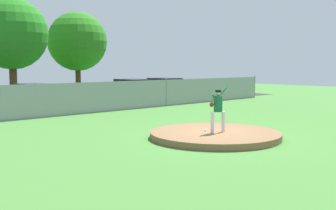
{
  "coord_description": "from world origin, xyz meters",
  "views": [
    {
      "loc": [
        -11.46,
        -9.48,
        2.7
      ],
      "look_at": [
        -0.55,
        1.98,
        1.14
      ],
      "focal_mm": 42.74,
      "sensor_mm": 36.0,
      "label": 1
    }
  ],
  "objects_px": {
    "parked_car_burgundy": "(133,91)",
    "parked_car_champagne": "(34,96)",
    "baseball": "(205,130)",
    "parked_car_teal": "(164,88)",
    "pitcher_youth": "(218,106)"
  },
  "relations": [
    {
      "from": "parked_car_burgundy",
      "to": "parked_car_champagne",
      "type": "bearing_deg",
      "value": 173.12
    },
    {
      "from": "baseball",
      "to": "parked_car_burgundy",
      "type": "relative_size",
      "value": 0.02
    },
    {
      "from": "baseball",
      "to": "parked_car_teal",
      "type": "bearing_deg",
      "value": 51.72
    },
    {
      "from": "pitcher_youth",
      "to": "baseball",
      "type": "bearing_deg",
      "value": 102.04
    },
    {
      "from": "baseball",
      "to": "parked_car_burgundy",
      "type": "distance_m",
      "value": 15.7
    },
    {
      "from": "parked_car_teal",
      "to": "pitcher_youth",
      "type": "bearing_deg",
      "value": -127.08
    },
    {
      "from": "parked_car_teal",
      "to": "parked_car_champagne",
      "type": "distance_m",
      "value": 11.27
    },
    {
      "from": "pitcher_youth",
      "to": "parked_car_teal",
      "type": "xyz_separation_m",
      "value": [
        11.28,
        14.92,
        -0.4
      ]
    },
    {
      "from": "pitcher_youth",
      "to": "parked_car_teal",
      "type": "relative_size",
      "value": 0.35
    },
    {
      "from": "parked_car_burgundy",
      "to": "baseball",
      "type": "bearing_deg",
      "value": -118.67
    },
    {
      "from": "parked_car_burgundy",
      "to": "parked_car_teal",
      "type": "relative_size",
      "value": 0.98
    },
    {
      "from": "pitcher_youth",
      "to": "parked_car_burgundy",
      "type": "height_order",
      "value": "pitcher_youth"
    },
    {
      "from": "parked_car_teal",
      "to": "baseball",
      "type": "bearing_deg",
      "value": -128.28
    },
    {
      "from": "parked_car_teal",
      "to": "parked_car_champagne",
      "type": "xyz_separation_m",
      "value": [
        -11.26,
        0.24,
        -0.06
      ]
    },
    {
      "from": "pitcher_youth",
      "to": "baseball",
      "type": "height_order",
      "value": "pitcher_youth"
    }
  ]
}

